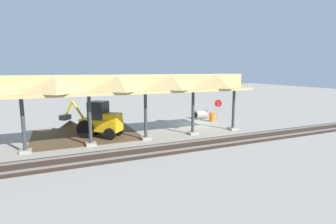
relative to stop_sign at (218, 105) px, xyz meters
The scene contains 9 objects.
ground_plane 3.78m from the stop_sign, 14.79° to the left, with size 120.00×120.00×0.00m, color #9E998E.
dirt_work_zone 13.66m from the stop_sign, ahead, with size 8.15×7.00×0.01m, color brown.
platform_canopy 12.63m from the stop_sign, 20.86° to the left, with size 21.42×3.20×4.90m.
rail_tracks 8.14m from the stop_sign, 65.34° to the left, with size 60.00×2.58×0.15m.
stop_sign is the anchor object (origin of this frame).
backhoe 12.75m from the stop_sign, ahead, with size 4.70×4.21×2.82m.
dirt_mound 14.69m from the stop_sign, ahead, with size 6.08×6.08×2.15m, color brown.
concrete_pipe 2.16m from the stop_sign, 44.73° to the right, with size 1.49×1.09×0.91m.
traffic_barrel 1.55m from the stop_sign, 23.45° to the left, with size 0.56×0.56×0.90m, color orange.
Camera 1 is at (12.42, 21.89, 5.23)m, focal length 28.00 mm.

